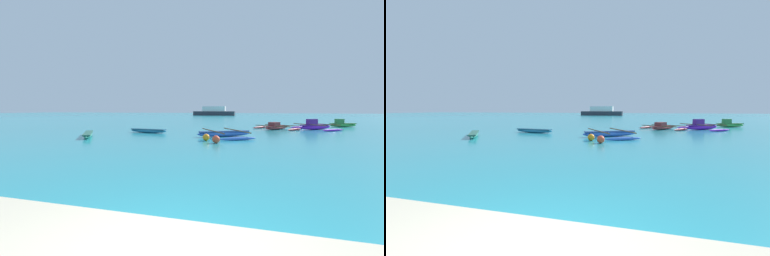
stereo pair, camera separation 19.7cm
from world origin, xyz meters
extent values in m
ellipsoid|color=purple|center=(5.40, 22.38, 0.23)|extent=(3.08, 2.60, 0.46)
cube|color=#511F7B|center=(5.40, 22.38, 0.42)|extent=(2.85, 2.40, 0.08)
cube|color=#511F7B|center=(5.06, 22.10, 0.71)|extent=(1.03, 0.93, 0.50)
cylinder|color=brown|center=(6.03, 22.88, 0.48)|extent=(2.28, 2.83, 0.07)
cylinder|color=brown|center=(4.78, 21.88, 0.48)|extent=(2.28, 2.83, 0.07)
ellipsoid|color=purple|center=(4.29, 23.77, 0.10)|extent=(1.97, 1.64, 0.20)
ellipsoid|color=purple|center=(6.52, 20.98, 0.10)|extent=(1.97, 1.64, 0.20)
ellipsoid|color=#406FDC|center=(-1.51, 14.34, 0.19)|extent=(3.47, 2.33, 0.38)
cube|color=#304985|center=(-1.51, 14.34, 0.34)|extent=(3.20, 2.16, 0.08)
cylinder|color=brown|center=(-0.78, 14.78, 0.40)|extent=(2.27, 3.71, 0.07)
cylinder|color=brown|center=(-2.24, 13.90, 0.40)|extent=(2.27, 3.71, 0.07)
ellipsoid|color=#406FDC|center=(-2.62, 16.18, 0.10)|extent=(2.11, 1.37, 0.20)
ellipsoid|color=#406FDC|center=(-0.41, 12.50, 0.10)|extent=(2.11, 1.37, 0.20)
ellipsoid|color=teal|center=(-7.64, 15.47, 0.15)|extent=(3.24, 0.88, 0.30)
cube|color=#23556C|center=(-7.64, 15.47, 0.26)|extent=(2.99, 0.83, 0.08)
ellipsoid|color=#B63E41|center=(2.09, 21.85, 0.16)|extent=(2.53, 3.38, 0.32)
cube|color=brown|center=(2.09, 21.85, 0.28)|extent=(2.35, 3.13, 0.08)
cube|color=brown|center=(1.86, 21.48, 0.49)|extent=(1.08, 1.18, 0.35)
cylinder|color=brown|center=(2.51, 22.52, 0.34)|extent=(2.94, 1.89, 0.07)
cylinder|color=brown|center=(1.67, 21.19, 0.34)|extent=(2.94, 1.89, 0.07)
ellipsoid|color=#B63E41|center=(0.64, 22.77, 0.10)|extent=(1.48, 2.18, 0.20)
ellipsoid|color=#B63E41|center=(3.54, 20.94, 0.10)|extent=(1.48, 2.18, 0.20)
ellipsoid|color=#46BD52|center=(8.74, 27.04, 0.20)|extent=(2.76, 1.22, 0.40)
cube|color=#33753A|center=(8.74, 27.04, 0.36)|extent=(2.55, 1.15, 0.08)
cube|color=#33753A|center=(8.42, 26.96, 0.61)|extent=(0.85, 0.67, 0.44)
ellipsoid|color=teal|center=(-10.22, 11.71, 0.14)|extent=(2.63, 3.50, 0.28)
cube|color=#295D4D|center=(-10.22, 11.71, 0.24)|extent=(2.44, 3.23, 0.08)
sphere|color=orange|center=(-2.17, 11.78, 0.20)|extent=(0.41, 0.41, 0.41)
sphere|color=#E54C2D|center=(-1.40, 10.85, 0.21)|extent=(0.42, 0.42, 0.42)
cube|color=#2D333D|center=(-13.74, 71.79, 0.60)|extent=(12.09, 2.66, 1.21)
cube|color=white|center=(-13.74, 71.79, 1.93)|extent=(6.65, 2.26, 1.45)
camera|label=1|loc=(1.19, -2.67, 1.83)|focal=24.00mm
camera|label=2|loc=(1.38, -2.61, 1.83)|focal=24.00mm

